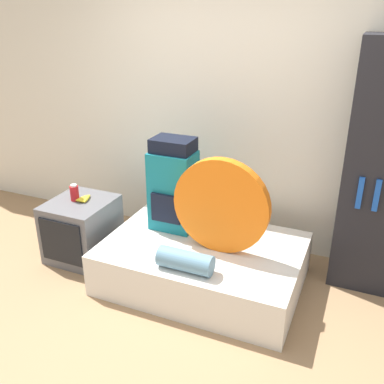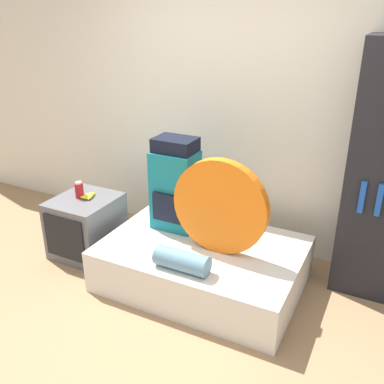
{
  "view_description": "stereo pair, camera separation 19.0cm",
  "coord_description": "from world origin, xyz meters",
  "px_view_note": "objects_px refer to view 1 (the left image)",
  "views": [
    {
      "loc": [
        1.15,
        -2.03,
        2.15
      ],
      "look_at": [
        -0.08,
        0.82,
        0.82
      ],
      "focal_mm": 40.0,
      "sensor_mm": 36.0,
      "label": 1
    },
    {
      "loc": [
        1.32,
        -1.95,
        2.15
      ],
      "look_at": [
        -0.08,
        0.82,
        0.82
      ],
      "focal_mm": 40.0,
      "sensor_mm": 36.0,
      "label": 2
    }
  ],
  "objects_px": {
    "tent_bag": "(221,206)",
    "television": "(82,229)",
    "sleeping_roll": "(185,261)",
    "canister": "(74,193)",
    "backpack": "(173,186)"
  },
  "relations": [
    {
      "from": "backpack",
      "to": "sleeping_roll",
      "type": "bearing_deg",
      "value": -57.42
    },
    {
      "from": "television",
      "to": "backpack",
      "type": "bearing_deg",
      "value": 15.44
    },
    {
      "from": "tent_bag",
      "to": "sleeping_roll",
      "type": "xyz_separation_m",
      "value": [
        -0.13,
        -0.38,
        -0.31
      ]
    },
    {
      "from": "tent_bag",
      "to": "television",
      "type": "distance_m",
      "value": 1.42
    },
    {
      "from": "sleeping_roll",
      "to": "television",
      "type": "bearing_deg",
      "value": 163.59
    },
    {
      "from": "sleeping_roll",
      "to": "television",
      "type": "xyz_separation_m",
      "value": [
        -1.21,
        0.35,
        -0.17
      ]
    },
    {
      "from": "sleeping_roll",
      "to": "television",
      "type": "height_order",
      "value": "television"
    },
    {
      "from": "sleeping_roll",
      "to": "canister",
      "type": "xyz_separation_m",
      "value": [
        -1.25,
        0.37,
        0.18
      ]
    },
    {
      "from": "tent_bag",
      "to": "canister",
      "type": "xyz_separation_m",
      "value": [
        -1.39,
        -0.01,
        -0.12
      ]
    },
    {
      "from": "sleeping_roll",
      "to": "backpack",
      "type": "bearing_deg",
      "value": 122.58
    },
    {
      "from": "tent_bag",
      "to": "television",
      "type": "height_order",
      "value": "tent_bag"
    },
    {
      "from": "backpack",
      "to": "canister",
      "type": "distance_m",
      "value": 0.92
    },
    {
      "from": "backpack",
      "to": "tent_bag",
      "type": "height_order",
      "value": "backpack"
    },
    {
      "from": "backpack",
      "to": "television",
      "type": "xyz_separation_m",
      "value": [
        -0.83,
        -0.23,
        -0.48
      ]
    },
    {
      "from": "sleeping_roll",
      "to": "canister",
      "type": "distance_m",
      "value": 1.32
    }
  ]
}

